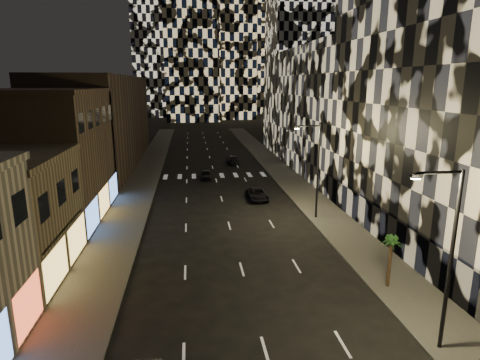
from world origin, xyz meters
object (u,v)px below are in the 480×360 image
object	(u,v)px
car_dark_oncoming	(233,160)
car_dark_rightlane	(257,194)
palm_tree	(391,244)
streetlight_near	(447,250)
car_dark_midlane	(206,175)
streetlight_far	(316,165)

from	to	relation	value
car_dark_oncoming	car_dark_rightlane	distance (m)	21.44
car_dark_rightlane	palm_tree	bearing A→B (deg)	-78.58
streetlight_near	car_dark_midlane	world-z (taller)	streetlight_near
streetlight_near	palm_tree	size ratio (longest dim) A/B	2.60
palm_tree	car_dark_rightlane	bearing A→B (deg)	103.39
car_dark_oncoming	car_dark_rightlane	size ratio (longest dim) A/B	0.99
car_dark_midlane	car_dark_rightlane	distance (m)	12.09
streetlight_near	palm_tree	xyz separation A→B (m)	(0.65, 6.17, -2.34)
streetlight_far	car_dark_oncoming	bearing A→B (deg)	99.63
streetlight_far	palm_tree	world-z (taller)	streetlight_far
streetlight_far	car_dark_rightlane	size ratio (longest dim) A/B	1.98
palm_tree	car_dark_oncoming	bearing A→B (deg)	97.39
car_dark_oncoming	palm_tree	xyz separation A→B (m)	(5.50, -42.43, 2.35)
streetlight_far	car_dark_rightlane	xyz separation A→B (m)	(-4.35, 7.16, -4.72)
streetlight_near	car_dark_rightlane	size ratio (longest dim) A/B	1.98
streetlight_far	car_dark_midlane	world-z (taller)	streetlight_far
streetlight_near	streetlight_far	size ratio (longest dim) A/B	1.00
car_dark_oncoming	car_dark_rightlane	world-z (taller)	car_dark_oncoming
streetlight_far	car_dark_rightlane	bearing A→B (deg)	121.29
streetlight_far	car_dark_rightlane	world-z (taller)	streetlight_far
car_dark_midlane	car_dark_rightlane	size ratio (longest dim) A/B	0.80
streetlight_near	streetlight_far	distance (m)	20.00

